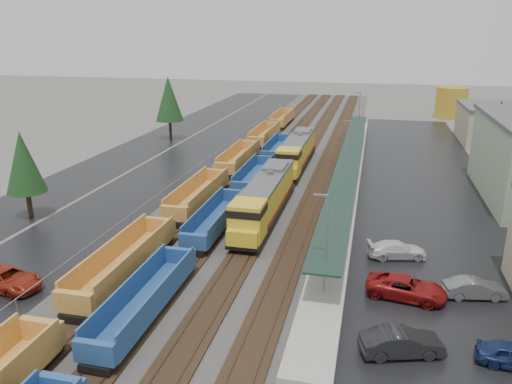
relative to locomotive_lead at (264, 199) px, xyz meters
The scene contains 21 objects.
ballast_strip 25.89m from the locomotive_lead, 94.45° to the left, with size 20.00×160.00×0.08m, color #302D2B.
trackbed 25.88m from the locomotive_lead, 94.45° to the left, with size 14.60×160.00×0.22m.
west_parking_lot 30.91m from the locomotive_lead, 123.48° to the left, with size 10.00×160.00×0.02m, color black.
west_road 37.35m from the locomotive_lead, 136.41° to the left, with size 9.00×160.00×0.02m, color black.
east_commuter_lot 23.26m from the locomotive_lead, 42.74° to the left, with size 16.00×100.00×0.02m, color black.
station_platform 17.49m from the locomotive_lead, 64.49° to the left, with size 3.00×80.00×8.00m.
chainlink_fence 26.75m from the locomotive_lead, 115.47° to the left, with size 0.08×160.04×2.02m.
distant_hills 181.52m from the locomotive_lead, 76.36° to the left, with size 301.00×140.00×25.20m.
tree_west_near 24.63m from the locomotive_lead, 169.86° to the right, with size 3.96×3.96×9.00m.
tree_west_far 43.85m from the locomotive_lead, 125.00° to the left, with size 4.84×4.84×11.00m.
tree_east 35.43m from the locomotive_lead, 42.36° to the left, with size 4.40×4.40×10.00m.
locomotive_lead is the anchor object (origin of this frame).
locomotive_trail 21.00m from the locomotive_lead, 90.00° to the left, with size 2.95×19.46×4.41m.
well_string_yellow 8.51m from the locomotive_lead, 161.43° to the left, with size 2.83×116.94×2.51m.
well_string_blue 12.09m from the locomotive_lead, 109.42° to the right, with size 2.54×91.80×2.26m.
storage_tank 76.39m from the locomotive_lead, 69.63° to the left, with size 6.70×6.70×6.70m, color #B58B24.
parked_car_west_c 24.03m from the locomotive_lead, 131.14° to the right, with size 5.66×2.61×1.57m, color maroon.
parked_car_east_a 23.43m from the locomotive_lead, 57.19° to the right, with size 4.93×1.72×1.62m, color black.
parked_car_east_b 18.37m from the locomotive_lead, 43.57° to the right, with size 5.67×2.61×1.58m, color maroon.
parked_car_east_c 14.18m from the locomotive_lead, 24.42° to the right, with size 4.91×2.00×1.43m, color silver.
parked_car_east_e 21.47m from the locomotive_lead, 32.39° to the right, with size 4.35×1.52×1.43m, color #575A5C.
Camera 1 is at (12.08, -12.03, 18.42)m, focal length 35.00 mm.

